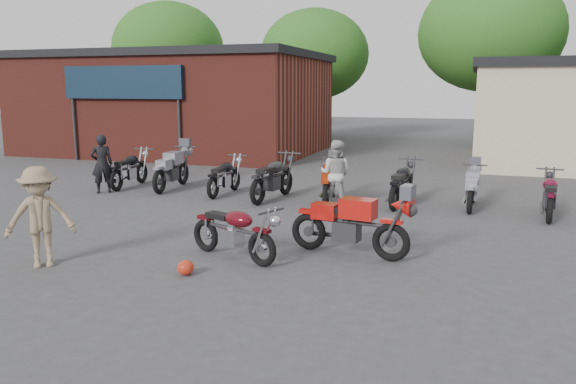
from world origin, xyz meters
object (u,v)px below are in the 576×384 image
(helmet, at_px, (186,268))
(row_bike_5, at_px, (402,181))
(row_bike_0, at_px, (130,167))
(row_bike_7, at_px, (550,193))
(person_light, at_px, (335,174))
(row_bike_2, at_px, (225,174))
(vintage_motorcycle, at_px, (234,228))
(person_dark, at_px, (102,164))
(row_bike_4, at_px, (330,180))
(row_bike_6, at_px, (472,186))
(row_bike_1, at_px, (172,167))
(sportbike, at_px, (351,221))
(person_tan, at_px, (40,217))
(row_bike_3, at_px, (273,176))

(helmet, height_order, row_bike_5, row_bike_5)
(row_bike_0, height_order, row_bike_7, row_bike_0)
(person_light, relative_size, row_bike_2, 0.87)
(vintage_motorcycle, bearing_deg, row_bike_5, 89.81)
(person_dark, bearing_deg, vintage_motorcycle, 100.71)
(row_bike_5, bearing_deg, row_bike_2, 97.02)
(vintage_motorcycle, xyz_separation_m, row_bike_4, (0.35, 5.09, 0.03))
(person_light, bearing_deg, row_bike_2, -5.95)
(row_bike_6, bearing_deg, vintage_motorcycle, 148.55)
(row_bike_0, height_order, row_bike_1, row_bike_1)
(person_light, height_order, row_bike_4, person_light)
(sportbike, bearing_deg, row_bike_7, 59.40)
(sportbike, distance_m, row_bike_5, 4.50)
(person_dark, relative_size, row_bike_1, 0.74)
(vintage_motorcycle, height_order, row_bike_6, vintage_motorcycle)
(person_light, bearing_deg, vintage_motorcycle, 87.99)
(sportbike, bearing_deg, row_bike_2, 144.00)
(row_bike_0, relative_size, row_bike_6, 1.08)
(sportbike, xyz_separation_m, row_bike_7, (3.54, 4.22, -0.06))
(person_dark, xyz_separation_m, row_bike_7, (11.13, 0.65, -0.25))
(person_tan, distance_m, row_bike_4, 7.12)
(person_light, xyz_separation_m, row_bike_2, (-3.18, 0.65, -0.27))
(row_bike_0, height_order, row_bike_3, row_bike_3)
(row_bike_1, height_order, row_bike_7, row_bike_1)
(helmet, height_order, row_bike_0, row_bike_0)
(row_bike_4, distance_m, row_bike_5, 1.76)
(row_bike_7, bearing_deg, person_tan, 133.03)
(row_bike_1, bearing_deg, person_dark, 122.08)
(person_tan, bearing_deg, person_dark, 78.28)
(person_tan, bearing_deg, sportbike, -14.82)
(person_light, distance_m, row_bike_7, 4.75)
(vintage_motorcycle, xyz_separation_m, person_tan, (-2.75, -1.31, 0.28))
(row_bike_3, bearing_deg, row_bike_6, -76.63)
(row_bike_5, distance_m, row_bike_6, 1.63)
(row_bike_5, xyz_separation_m, row_bike_6, (1.62, 0.16, -0.06))
(row_bike_0, xyz_separation_m, row_bike_5, (7.73, -0.12, 0.01))
(person_tan, xyz_separation_m, row_bike_6, (6.47, 6.77, -0.28))
(row_bike_1, relative_size, row_bike_2, 1.15)
(sportbike, height_order, row_bike_1, row_bike_1)
(row_bike_6, bearing_deg, sportbike, 160.37)
(sportbike, relative_size, row_bike_3, 0.97)
(person_light, xyz_separation_m, row_bike_3, (-1.71, 0.38, -0.19))
(person_dark, bearing_deg, row_bike_0, -141.13)
(helmet, bearing_deg, row_bike_4, 83.13)
(person_light, bearing_deg, row_bike_3, -7.04)
(person_tan, relative_size, row_bike_2, 0.87)
(sportbike, bearing_deg, helmet, -131.13)
(row_bike_1, xyz_separation_m, row_bike_7, (9.65, -0.48, -0.08))
(row_bike_3, bearing_deg, vintage_motorcycle, -159.95)
(person_tan, relative_size, row_bike_4, 0.83)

